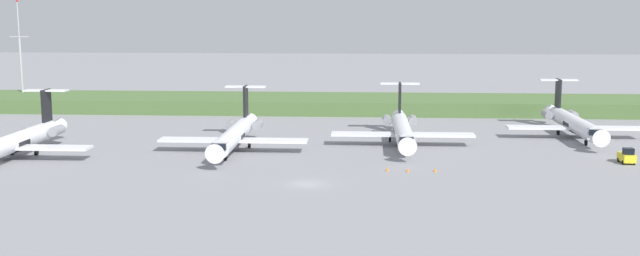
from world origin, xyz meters
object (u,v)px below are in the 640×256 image
(safety_cone_front_marker, at_px, (387,169))
(regional_jet_third, at_px, (235,134))
(regional_jet_fourth, at_px, (402,129))
(antenna_mast, at_px, (21,62))
(regional_jet_fifth, at_px, (573,122))
(baggage_tug, at_px, (627,156))
(safety_cone_mid_marker, at_px, (408,170))
(regional_jet_second, at_px, (18,141))
(safety_cone_rear_marker, at_px, (435,170))

(safety_cone_front_marker, bearing_deg, regional_jet_third, 149.48)
(regional_jet_fourth, height_order, antenna_mast, antenna_mast)
(regional_jet_fourth, bearing_deg, safety_cone_front_marker, -98.23)
(regional_jet_third, bearing_deg, regional_jet_fifth, 15.52)
(baggage_tug, relative_size, safety_cone_mid_marker, 5.82)
(regional_jet_second, height_order, safety_cone_front_marker, regional_jet_second)
(safety_cone_mid_marker, bearing_deg, regional_jet_third, 151.50)
(safety_cone_front_marker, bearing_deg, antenna_mast, 141.29)
(regional_jet_second, xyz_separation_m, regional_jet_fifth, (86.59, 23.23, 0.00))
(safety_cone_mid_marker, height_order, safety_cone_rear_marker, same)
(safety_cone_rear_marker, bearing_deg, regional_jet_fifth, 48.28)
(regional_jet_fourth, bearing_deg, regional_jet_second, -165.61)
(regional_jet_fourth, xyz_separation_m, antenna_mast, (-84.57, 44.88, 7.36))
(regional_jet_second, bearing_deg, regional_jet_fifth, 15.02)
(antenna_mast, xyz_separation_m, safety_cone_rear_marker, (88.00, -65.54, -9.62))
(regional_jet_third, distance_m, safety_cone_rear_marker, 32.70)
(regional_jet_second, xyz_separation_m, baggage_tug, (88.21, 1.30, -1.53))
(antenna_mast, relative_size, safety_cone_front_marker, 43.38)
(regional_jet_third, relative_size, regional_jet_fourth, 1.00)
(regional_jet_third, distance_m, safety_cone_mid_marker, 29.55)
(regional_jet_second, height_order, safety_cone_rear_marker, regional_jet_second)
(regional_jet_second, xyz_separation_m, safety_cone_rear_marker, (60.52, -6.01, -2.26))
(regional_jet_fourth, height_order, baggage_tug, regional_jet_fourth)
(regional_jet_third, distance_m, antenna_mast, 78.40)
(regional_jet_fourth, bearing_deg, baggage_tug, -23.22)
(regional_jet_second, bearing_deg, regional_jet_third, 14.12)
(safety_cone_rear_marker, bearing_deg, baggage_tug, 14.79)
(regional_jet_fourth, height_order, regional_jet_fifth, same)
(regional_jet_second, distance_m, safety_cone_mid_marker, 57.24)
(baggage_tug, xyz_separation_m, safety_cone_mid_marker, (-31.36, -7.57, -0.73))
(regional_jet_second, bearing_deg, safety_cone_mid_marker, -6.29)
(antenna_mast, distance_m, baggage_tug, 129.82)
(regional_jet_fifth, bearing_deg, safety_cone_mid_marker, -135.23)
(regional_jet_fourth, bearing_deg, regional_jet_third, -165.29)
(safety_cone_front_marker, bearing_deg, safety_cone_rear_marker, -1.25)
(antenna_mast, relative_size, safety_cone_mid_marker, 43.38)
(regional_jet_fourth, height_order, safety_cone_front_marker, regional_jet_fourth)
(regional_jet_third, height_order, antenna_mast, antenna_mast)
(regional_jet_fourth, distance_m, baggage_tug, 33.89)
(regional_jet_fifth, height_order, safety_cone_mid_marker, regional_jet_fifth)
(regional_jet_second, height_order, baggage_tug, regional_jet_second)
(regional_jet_second, bearing_deg, regional_jet_fourth, 14.39)
(regional_jet_fourth, xyz_separation_m, baggage_tug, (31.12, -13.35, -1.53))
(regional_jet_fifth, distance_m, safety_cone_front_marker, 43.66)
(safety_cone_front_marker, xyz_separation_m, safety_cone_rear_marker, (6.39, -0.14, 0.00))
(regional_jet_fifth, xyz_separation_m, safety_cone_mid_marker, (-29.74, -29.50, -2.26))
(regional_jet_fifth, distance_m, safety_cone_rear_marker, 39.24)
(regional_jet_third, xyz_separation_m, antenna_mast, (-58.43, 51.74, 7.36))
(safety_cone_mid_marker, bearing_deg, safety_cone_rear_marker, 4.02)
(antenna_mast, bearing_deg, safety_cone_mid_marker, -37.97)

